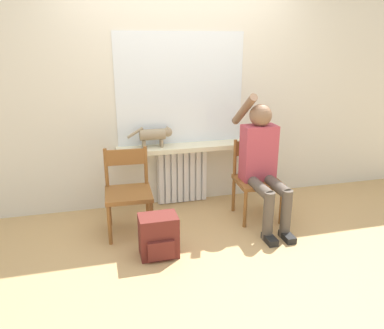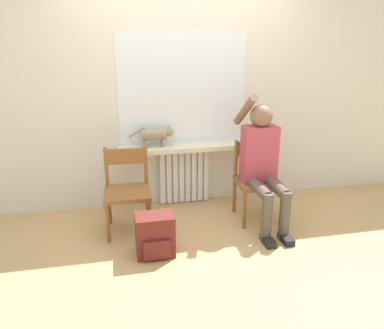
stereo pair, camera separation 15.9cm
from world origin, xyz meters
name	(u,v)px [view 2 (the right image)]	position (x,y,z in m)	size (l,w,h in m)	color
ground_plane	(209,253)	(0.00, 0.00, 0.00)	(12.00, 12.00, 0.00)	tan
wall_with_window	(182,83)	(0.00, 1.23, 1.35)	(7.00, 0.06, 2.70)	silver
radiator	(184,175)	(0.00, 1.15, 0.32)	(0.57, 0.08, 0.65)	white
windowsill	(185,148)	(0.00, 1.07, 0.67)	(1.44, 0.26, 0.05)	beige
window_glass	(183,89)	(0.00, 1.20, 1.29)	(1.39, 0.01, 1.18)	white
chair_left	(127,189)	(-0.66, 0.60, 0.42)	(0.45, 0.45, 0.81)	brown
chair_right	(257,179)	(0.66, 0.60, 0.42)	(0.46, 0.46, 0.81)	brown
person	(263,161)	(0.66, 0.48, 0.66)	(0.36, 1.03, 1.31)	brown
cat	(157,134)	(-0.31, 1.08, 0.84)	(0.48, 0.12, 0.23)	#9E896B
backpack	(155,235)	(-0.46, 0.08, 0.18)	(0.33, 0.26, 0.37)	maroon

